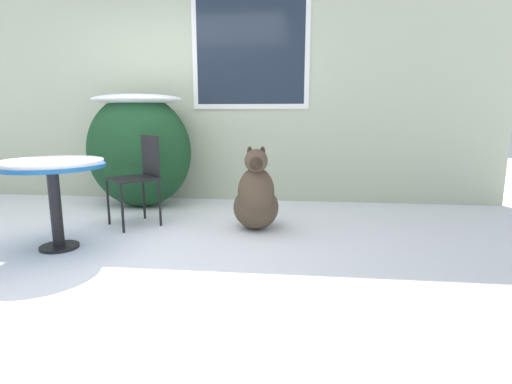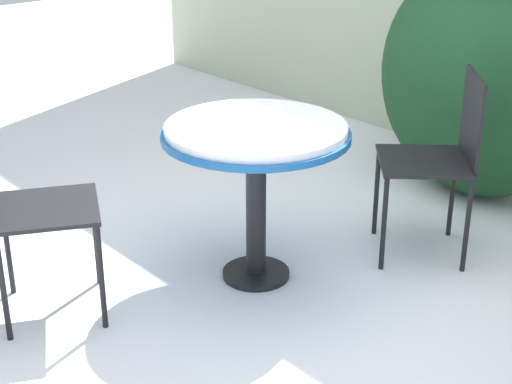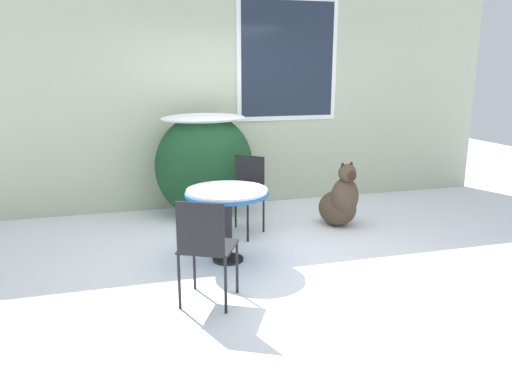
{
  "view_description": "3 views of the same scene",
  "coord_description": "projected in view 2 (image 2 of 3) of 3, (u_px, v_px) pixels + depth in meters",
  "views": [
    {
      "loc": [
        1.53,
        -2.89,
        1.08
      ],
      "look_at": [
        1.11,
        0.86,
        0.36
      ],
      "focal_mm": 28.0,
      "sensor_mm": 36.0,
      "label": 1
    },
    {
      "loc": [
        1.94,
        -2.03,
        1.79
      ],
      "look_at": [
        -0.44,
        0.07,
        0.42
      ],
      "focal_mm": 55.0,
      "sensor_mm": 36.0,
      "label": 2
    },
    {
      "loc": [
        -1.47,
        -4.52,
        1.86
      ],
      "look_at": [
        0.0,
        0.6,
        0.55
      ],
      "focal_mm": 35.0,
      "sensor_mm": 36.0,
      "label": 3
    }
  ],
  "objects": [
    {
      "name": "patio_table",
      "position": [
        256.0,
        148.0,
        3.38
      ],
      "size": [
        0.82,
        0.82,
        0.74
      ],
      "color": "black",
      "rests_on": "ground_plane"
    },
    {
      "name": "patio_chair_near_table",
      "position": [
        440.0,
        154.0,
        3.65
      ],
      "size": [
        0.59,
        0.59,
        0.89
      ],
      "rotation": [
        0.0,
        0.0,
        -0.77
      ],
      "color": "black",
      "rests_on": "ground_plane"
    },
    {
      "name": "ground_plane",
      "position": [
        313.0,
        320.0,
        3.28
      ],
      "size": [
        16.0,
        16.0,
        0.0
      ],
      "primitive_type": "plane",
      "color": "white"
    },
    {
      "name": "shrub_left",
      "position": [
        482.0,
        73.0,
        4.27
      ],
      "size": [
        1.25,
        0.79,
        1.33
      ],
      "color": "#194223",
      "rests_on": "ground_plane"
    },
    {
      "name": "patio_chair_far_side",
      "position": [
        27.0,
        202.0,
        3.14
      ],
      "size": [
        0.56,
        0.56,
        0.89
      ],
      "rotation": [
        0.0,
        0.0,
        2.66
      ],
      "color": "black",
      "rests_on": "ground_plane"
    }
  ]
}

